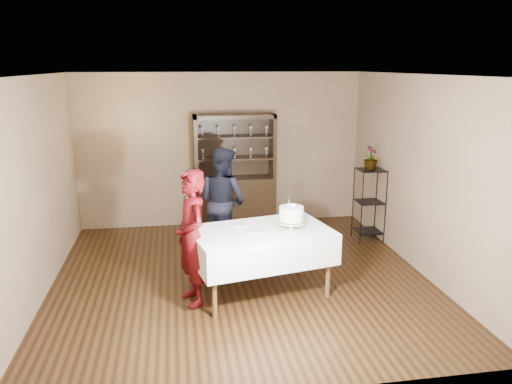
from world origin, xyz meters
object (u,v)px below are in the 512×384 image
woman (192,238)px  cake (291,215)px  potted_plant (371,158)px  cake_table (261,245)px  china_hutch (235,190)px  man (222,201)px  plant_etagere (369,202)px

woman → cake: size_ratio=3.57×
potted_plant → cake_table: bearing=-141.0°
cake_table → woman: (-0.86, -0.10, 0.18)m
china_hutch → potted_plant: 2.42m
potted_plant → man: bearing=-175.3°
china_hutch → cake_table: china_hutch is taller
plant_etagere → potted_plant: (-0.02, -0.00, 0.73)m
china_hutch → cake: china_hutch is taller
cake_table → man: bearing=102.6°
man → potted_plant: 2.48m
man → woman: bearing=118.5°
china_hutch → potted_plant: (2.06, -1.06, 0.71)m
cake_table → man: size_ratio=1.12×
cake → plant_etagere: bearing=45.2°
china_hutch → cake: 2.84m
china_hutch → cake_table: bearing=-90.2°
china_hutch → potted_plant: size_ratio=5.23×
china_hutch → plant_etagere: china_hutch is taller
plant_etagere → man: man is taller
plant_etagere → woman: woman is taller
cake → potted_plant: potted_plant is taller
woman → potted_plant: (2.93, 1.78, 0.55)m
china_hutch → potted_plant: china_hutch is taller
cake_table → man: 1.53m
china_hutch → plant_etagere: bearing=-26.8°
man → china_hutch: bearing=-58.5°
plant_etagere → china_hutch: bearing=153.2°
man → potted_plant: (2.40, 0.20, 0.55)m
potted_plant → plant_etagere: bearing=13.4°
cake_table → cake: bearing=-8.3°
cake → woman: bearing=-177.7°
china_hutch → woman: china_hutch is taller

